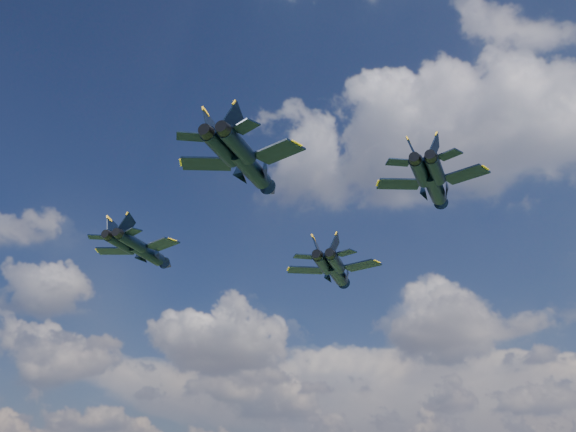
% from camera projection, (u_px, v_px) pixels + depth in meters
% --- Properties ---
extents(jet_lead, '(13.96, 18.33, 4.33)m').
position_uv_depth(jet_lead, '(338.00, 273.00, 107.86)').
color(jet_lead, black).
extents(jet_left, '(12.33, 15.73, 3.78)m').
position_uv_depth(jet_left, '(148.00, 253.00, 97.23)').
color(jet_left, black).
extents(jet_right, '(13.25, 17.07, 4.07)m').
position_uv_depth(jet_right, '(435.00, 188.00, 86.38)').
color(jet_right, black).
extents(jet_slot, '(13.35, 17.18, 4.10)m').
position_uv_depth(jet_slot, '(252.00, 168.00, 74.61)').
color(jet_slot, black).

